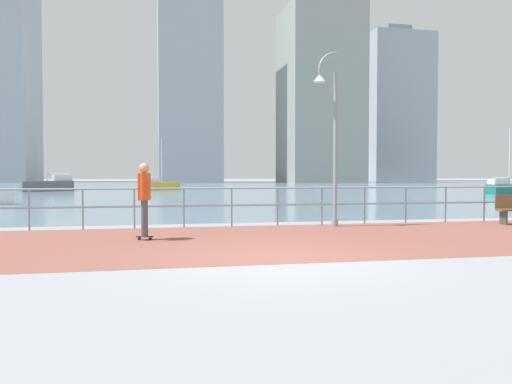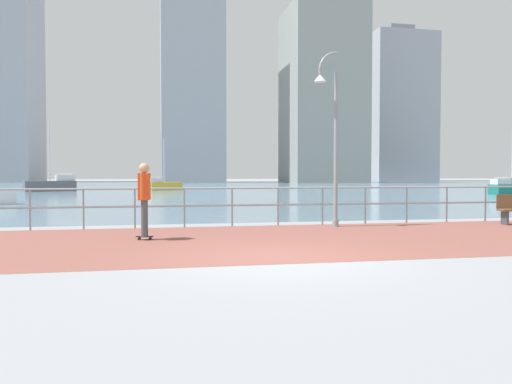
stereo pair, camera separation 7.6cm
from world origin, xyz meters
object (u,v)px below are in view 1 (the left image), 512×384
(lamppost, at_px, (330,130))
(sailboat_ivory, at_px, (161,185))
(sailboat_teal, at_px, (49,185))
(skateboarder, at_px, (144,194))
(sailboat_blue, at_px, (508,188))

(lamppost, xyz_separation_m, sailboat_ivory, (-4.42, 35.21, -2.36))
(sailboat_teal, bearing_deg, sailboat_ivory, 5.83)
(skateboarder, relative_size, sailboat_blue, 0.36)
(sailboat_blue, relative_size, sailboat_ivory, 1.01)
(sailboat_teal, bearing_deg, lamppost, -67.23)
(lamppost, xyz_separation_m, skateboarder, (-5.31, -1.99, -1.74))
(sailboat_ivory, relative_size, sailboat_teal, 0.81)
(sailboat_blue, bearing_deg, lamppost, -137.36)
(lamppost, relative_size, sailboat_ivory, 1.04)
(skateboarder, relative_size, sailboat_teal, 0.30)
(sailboat_ivory, bearing_deg, sailboat_blue, -30.94)
(sailboat_blue, relative_size, sailboat_teal, 0.82)
(sailboat_blue, bearing_deg, skateboarder, -140.91)
(lamppost, relative_size, sailboat_teal, 0.84)
(lamppost, height_order, sailboat_blue, lamppost)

